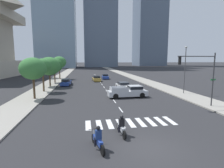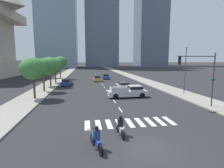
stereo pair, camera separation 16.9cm
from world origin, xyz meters
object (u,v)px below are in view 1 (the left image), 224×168
(sedan_white_2, at_px, (123,86))
(street_tree_fifth, at_px, (59,62))
(street_tree_third, at_px, (49,66))
(street_tree_fourth, at_px, (54,65))
(motorcycle_trailing, at_px, (98,140))
(street_tree_second, at_px, (43,66))
(motorcycle_lead, at_px, (121,127))
(pickup_truck, at_px, (129,92))
(street_lamp_east, at_px, (185,66))
(sedan_gold_3, at_px, (96,79))
(traffic_signal_near, at_px, (201,70))
(sedan_blue_0, at_px, (66,82))
(street_tree_nearest, at_px, (33,69))
(sedan_blue_1, at_px, (105,77))

(sedan_white_2, height_order, street_tree_fifth, street_tree_fifth)
(street_tree_third, distance_m, street_tree_fourth, 5.86)
(motorcycle_trailing, bearing_deg, street_tree_second, 6.00)
(sedan_white_2, bearing_deg, motorcycle_lead, -17.54)
(pickup_truck, height_order, sedan_white_2, pickup_truck)
(motorcycle_trailing, height_order, street_lamp_east, street_lamp_east)
(motorcycle_lead, relative_size, street_lamp_east, 0.29)
(sedan_gold_3, height_order, street_tree_third, street_tree_third)
(pickup_truck, relative_size, sedan_gold_3, 1.23)
(motorcycle_lead, height_order, street_tree_fifth, street_tree_fifth)
(street_tree_second, height_order, street_tree_fourth, street_tree_fourth)
(traffic_signal_near, bearing_deg, motorcycle_lead, 29.44)
(traffic_signal_near, distance_m, street_tree_fourth, 31.04)
(sedan_blue_0, relative_size, sedan_white_2, 1.02)
(motorcycle_trailing, bearing_deg, pickup_truck, -36.09)
(pickup_truck, xyz_separation_m, sedan_white_2, (0.72, 6.93, -0.21))
(sedan_blue_0, bearing_deg, motorcycle_lead, -162.48)
(street_tree_third, xyz_separation_m, street_tree_fifth, (0.00, 14.31, 0.61))
(motorcycle_lead, bearing_deg, sedan_white_2, -17.25)
(pickup_truck, relative_size, street_tree_fourth, 1.02)
(street_tree_fourth, bearing_deg, street_lamp_east, -36.86)
(pickup_truck, distance_m, street_tree_fifth, 29.37)
(street_lamp_east, distance_m, street_tree_third, 24.70)
(sedan_blue_0, bearing_deg, traffic_signal_near, -137.27)
(sedan_white_2, bearing_deg, sedan_blue_0, -126.03)
(pickup_truck, height_order, street_tree_third, street_tree_third)
(motorcycle_lead, bearing_deg, street_tree_second, 22.69)
(sedan_white_2, relative_size, street_tree_nearest, 0.86)
(traffic_signal_near, height_order, street_tree_fifth, street_tree_fifth)
(pickup_truck, relative_size, street_tree_nearest, 1.03)
(street_tree_fourth, bearing_deg, sedan_gold_3, 14.65)
(sedan_blue_0, height_order, street_tree_nearest, street_tree_nearest)
(street_lamp_east, bearing_deg, motorcycle_trailing, -134.52)
(sedan_blue_1, bearing_deg, motorcycle_trailing, -4.93)
(sedan_gold_3, height_order, street_tree_fifth, street_tree_fifth)
(motorcycle_lead, xyz_separation_m, street_tree_second, (-9.26, 18.49, 3.78))
(traffic_signal_near, distance_m, street_lamp_east, 8.09)
(street_tree_second, xyz_separation_m, street_tree_fifth, (-0.00, 19.91, 0.39))
(sedan_blue_0, xyz_separation_m, sedan_gold_3, (6.92, 6.36, -0.03))
(pickup_truck, xyz_separation_m, street_lamp_east, (9.09, 0.87, 3.56))
(motorcycle_lead, xyz_separation_m, street_tree_nearest, (-9.26, 12.89, 3.62))
(traffic_signal_near, height_order, street_lamp_east, street_lamp_east)
(street_tree_nearest, relative_size, street_tree_fifth, 0.89)
(motorcycle_trailing, xyz_separation_m, street_lamp_east, (14.77, 15.02, 3.79))
(sedan_blue_1, distance_m, street_tree_nearest, 27.89)
(sedan_blue_0, height_order, street_lamp_east, street_lamp_east)
(street_tree_fourth, height_order, street_tree_fifth, street_tree_fifth)
(motorcycle_lead, xyz_separation_m, street_tree_fourth, (-9.26, 29.95, 3.54))
(sedan_blue_1, xyz_separation_m, street_tree_fourth, (-12.65, -7.54, 3.52))
(motorcycle_lead, height_order, sedan_gold_3, motorcycle_lead)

